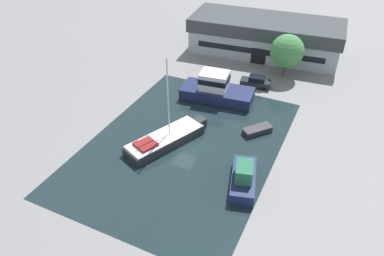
% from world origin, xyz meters
% --- Properties ---
extents(ground_plane, '(440.00, 440.00, 0.00)m').
position_xyz_m(ground_plane, '(0.00, 0.00, 0.00)').
color(ground_plane, slate).
extents(water_canal, '(20.89, 29.21, 0.01)m').
position_xyz_m(water_canal, '(0.00, 0.00, 0.00)').
color(water_canal, '#19282D').
rests_on(water_canal, ground).
extents(warehouse_building, '(25.86, 12.12, 5.92)m').
position_xyz_m(warehouse_building, '(0.85, 29.30, 3.00)').
color(warehouse_building, '#99A8B2').
rests_on(warehouse_building, ground).
extents(quay_tree_near_building, '(5.00, 5.00, 6.62)m').
position_xyz_m(quay_tree_near_building, '(6.19, 22.13, 4.12)').
color(quay_tree_near_building, brown).
rests_on(quay_tree_near_building, ground).
extents(parked_car, '(4.58, 2.35, 1.70)m').
position_xyz_m(parked_car, '(3.33, 16.98, 0.85)').
color(parked_car, '#1E2328').
rests_on(parked_car, ground).
extents(sailboat_moored, '(6.70, 11.02, 10.80)m').
position_xyz_m(sailboat_moored, '(-2.05, -0.60, 0.64)').
color(sailboat_moored, '#23282D').
rests_on(sailboat_moored, water_canal).
extents(motor_cruiser, '(10.37, 5.45, 4.01)m').
position_xyz_m(motor_cruiser, '(-0.61, 11.28, 1.44)').
color(motor_cruiser, '#19234C').
rests_on(motor_cruiser, water_canal).
extents(small_dinghy, '(3.45, 3.75, 0.72)m').
position_xyz_m(small_dinghy, '(7.02, 6.06, 0.37)').
color(small_dinghy, '#23282D').
rests_on(small_dinghy, water_canal).
extents(cabin_boat, '(3.96, 6.60, 2.87)m').
position_xyz_m(cabin_boat, '(8.45, -3.42, 1.02)').
color(cabin_boat, '#19234C').
rests_on(cabin_boat, water_canal).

